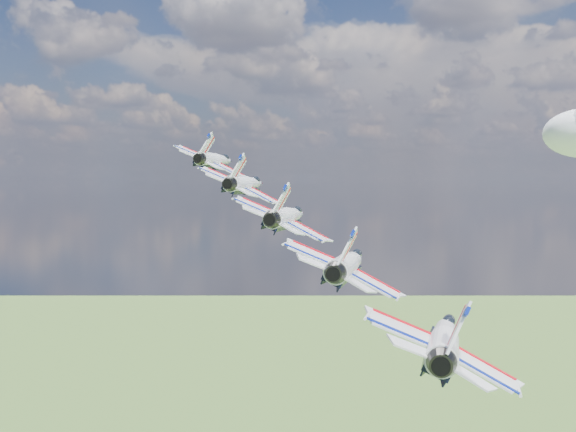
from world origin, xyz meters
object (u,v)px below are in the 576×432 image
at_px(jet_2, 288,216).
at_px(jet_3, 348,263).
at_px(jet_4, 444,338).
at_px(jet_1, 246,184).
at_px(jet_0, 216,160).

distance_m(jet_2, jet_3, 13.42).
bearing_deg(jet_3, jet_4, -56.26).
xyz_separation_m(jet_1, jet_2, (9.49, -9.04, -2.88)).
relative_size(jet_1, jet_3, 1.00).
bearing_deg(jet_0, jet_1, -56.26).
distance_m(jet_3, jet_4, 13.42).
xyz_separation_m(jet_2, jet_4, (18.99, -18.09, -5.75)).
bearing_deg(jet_2, jet_4, -56.26).
relative_size(jet_0, jet_2, 1.00).
distance_m(jet_0, jet_1, 13.42).
distance_m(jet_0, jet_4, 53.69).
bearing_deg(jet_3, jet_2, 123.74).
height_order(jet_0, jet_3, jet_0).
relative_size(jet_1, jet_4, 1.00).
height_order(jet_2, jet_3, jet_2).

